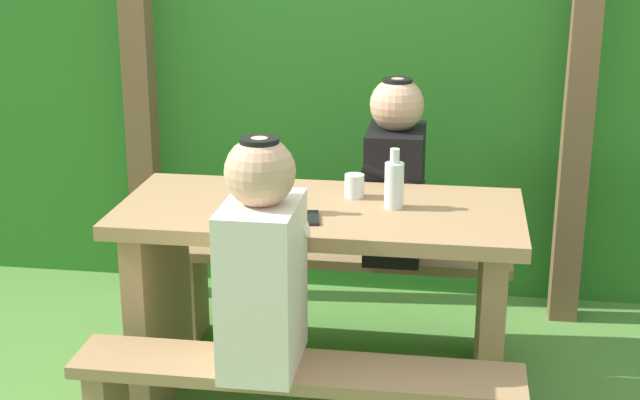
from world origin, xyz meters
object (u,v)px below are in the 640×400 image
Objects in this scene: picnic_table at (320,274)px; person_white_shirt at (262,263)px; bottle_right at (274,185)px; bottle_left at (394,184)px; bench_near at (296,400)px; drinking_glass at (354,186)px; cell_phone at (308,218)px; bench_far at (338,278)px; person_black_coat at (395,175)px.

picnic_table is 0.56m from person_white_shirt.
picnic_table is 5.71× the size of bottle_right.
bench_near is at bearing -115.76° from bottle_left.
bench_near is (0.00, -0.50, -0.22)m from picnic_table.
bottle_left is at bearing -34.11° from drinking_glass.
drinking_glass is (0.11, 0.12, 0.30)m from picnic_table.
bench_near is 16.57× the size of drinking_glass.
cell_phone is at bearing 76.82° from person_white_shirt.
cell_phone is (-0.02, -0.14, 0.26)m from picnic_table.
bench_near is at bearing -97.75° from cell_phone.
bottle_left reaches higher than picnic_table.
person_white_shirt is 8.52× the size of drinking_glass.
cell_phone is (0.13, -0.06, -0.09)m from bottle_right.
bench_near is 1.00m from bench_far.
bench_far is 10.00× the size of cell_phone.
cell_phone reaches higher than picnic_table.
cell_phone is at bearing -110.56° from person_black_coat.
bottle_left is at bearing 5.13° from picnic_table.
person_black_coat reaches higher than bottle_left.
person_black_coat is at bearing 77.38° from bench_near.
drinking_glass is at bearing -107.53° from person_black_coat.
bench_near is 0.46m from person_white_shirt.
person_black_coat is at bearing 72.47° from drinking_glass.
bench_near is at bearing -90.00° from bench_far.
bottle_left is (0.25, -0.48, 0.56)m from bench_far.
picnic_table is 6.66× the size of bottle_left.
picnic_table is 0.30m from cell_phone.
cell_phone is (-0.27, -0.17, -0.08)m from bottle_left.
bottle_left is 0.86× the size of bottle_right.
bottle_right is (-0.37, -0.59, 0.12)m from person_black_coat.
bench_far is at bearing 90.00° from bench_near.
bench_far is at bearing 90.00° from picnic_table.
person_white_shirt is 0.43m from bottle_right.
person_white_shirt is at bearing -113.68° from cell_phone.
bench_far is 0.78m from bottle_left.
picnic_table is at bearing 72.71° from cell_phone.
bench_far is 1.95× the size of person_black_coat.
cell_phone reaches higher than bench_near.
bench_far is at bearing 76.42° from bottle_right.
bottle_right is (-0.25, -0.21, 0.06)m from drinking_glass.
person_white_shirt is 1.00× the size of person_black_coat.
bottle_right reaches higher than bench_near.
person_black_coat reaches higher than bench_near.
drinking_glass reaches higher than bench_far.
bench_near is 0.82m from drinking_glass.
bottle_right is at bearing -164.31° from bottle_left.
person_white_shirt is at bearing -95.72° from bench_far.
drinking_glass is at bearing 80.44° from bench_near.
drinking_glass is at bearing 71.72° from person_white_shirt.
person_white_shirt is at bearing -84.08° from bottle_right.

